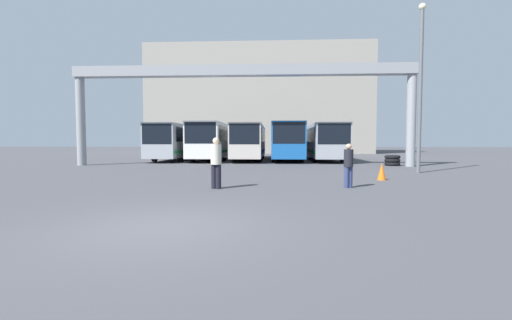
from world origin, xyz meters
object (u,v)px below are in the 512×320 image
at_px(bus_slot_0, 178,140).
at_px(bus_slot_4, 322,140).
at_px(pedestrian_near_center, 348,164).
at_px(lamp_post, 420,82).
at_px(bus_slot_1, 213,139).
at_px(traffic_cone, 382,172).
at_px(bus_slot_2, 250,140).
at_px(pedestrian_near_right, 216,162).
at_px(tire_stack, 392,160).
at_px(bus_slot_3, 286,140).

distance_m(bus_slot_0, bus_slot_4, 13.13).
distance_m(pedestrian_near_center, lamp_post, 8.83).
xyz_separation_m(bus_slot_1, lamp_post, (13.12, -12.07, 2.93)).
bearing_deg(traffic_cone, bus_slot_2, 112.77).
height_order(bus_slot_2, pedestrian_near_right, bus_slot_2).
height_order(tire_stack, lamp_post, lamp_post).
xyz_separation_m(bus_slot_3, tire_stack, (7.07, -6.91, -1.48)).
relative_size(bus_slot_0, bus_slot_4, 0.90).
relative_size(bus_slot_0, traffic_cone, 15.11).
bearing_deg(pedestrian_near_center, bus_slot_2, -98.35).
bearing_deg(bus_slot_4, pedestrian_near_center, -95.13).
xyz_separation_m(bus_slot_3, pedestrian_near_right, (-3.13, -18.99, -0.88)).
distance_m(bus_slot_2, traffic_cone, 17.72).
bearing_deg(bus_slot_1, pedestrian_near_center, -65.93).
relative_size(bus_slot_2, tire_stack, 11.82).
bearing_deg(pedestrian_near_center, pedestrian_near_right, -17.06).
height_order(pedestrian_near_center, traffic_cone, pedestrian_near_center).
height_order(bus_slot_4, traffic_cone, bus_slot_4).
relative_size(bus_slot_4, pedestrian_near_right, 6.90).
distance_m(bus_slot_1, tire_stack, 15.21).
xyz_separation_m(bus_slot_4, tire_stack, (3.79, -7.34, -1.42)).
xyz_separation_m(bus_slot_1, traffic_cone, (10.12, -15.62, -1.48)).
relative_size(bus_slot_3, tire_stack, 11.13).
relative_size(pedestrian_near_right, lamp_post, 0.20).
bearing_deg(lamp_post, bus_slot_3, 117.93).
relative_size(bus_slot_1, lamp_post, 1.24).
bearing_deg(pedestrian_near_center, traffic_cone, -150.18).
height_order(bus_slot_1, pedestrian_near_center, bus_slot_1).
bearing_deg(bus_slot_3, pedestrian_near_right, -99.35).
xyz_separation_m(pedestrian_near_center, lamp_post, (4.99, 6.14, 3.93)).
bearing_deg(tire_stack, pedestrian_near_center, -115.31).
xyz_separation_m(bus_slot_4, pedestrian_near_right, (-6.40, -19.43, -0.83)).
bearing_deg(bus_slot_2, lamp_post, -52.32).
bearing_deg(bus_slot_3, bus_slot_1, -177.29).
bearing_deg(tire_stack, bus_slot_0, 158.40).
distance_m(bus_slot_4, pedestrian_near_right, 20.47).
bearing_deg(bus_slot_1, tire_stack, -25.84).
distance_m(pedestrian_near_center, pedestrian_near_right, 4.73).
bearing_deg(bus_slot_4, pedestrian_near_right, -108.25).
relative_size(bus_slot_2, pedestrian_near_right, 6.82).
bearing_deg(traffic_cone, tire_stack, 68.74).
distance_m(bus_slot_3, tire_stack, 9.99).
xyz_separation_m(pedestrian_near_center, tire_stack, (5.49, 11.61, -0.48)).
distance_m(pedestrian_near_right, traffic_cone, 7.37).
height_order(bus_slot_3, lamp_post, lamp_post).
xyz_separation_m(bus_slot_2, lamp_post, (9.84, -12.74, 2.99)).
relative_size(bus_slot_3, pedestrian_near_right, 6.41).
relative_size(bus_slot_3, pedestrian_near_center, 7.30).
distance_m(bus_slot_0, traffic_cone, 20.69).
xyz_separation_m(bus_slot_2, bus_slot_4, (6.56, 0.08, 0.00)).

